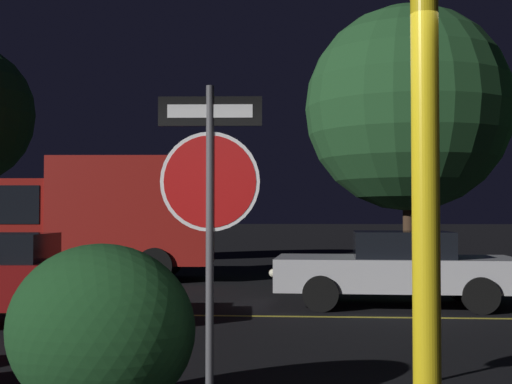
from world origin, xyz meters
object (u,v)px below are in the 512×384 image
object	(u,v)px
hedge_bush_2	(101,330)
tree_1	(408,109)
passing_car_2	(396,268)
delivery_truck	(85,214)
stop_sign	(210,191)
yellow_pole_right	(426,220)

from	to	relation	value
hedge_bush_2	tree_1	bearing A→B (deg)	72.56
passing_car_2	delivery_truck	distance (m)	8.50
stop_sign	hedge_bush_2	world-z (taller)	stop_sign
yellow_pole_right	delivery_truck	distance (m)	15.35
hedge_bush_2	delivery_truck	distance (m)	12.44
stop_sign	tree_1	xyz separation A→B (m)	(3.42, 14.09, 2.69)
stop_sign	delivery_truck	distance (m)	13.01
stop_sign	tree_1	world-z (taller)	tree_1
hedge_bush_2	delivery_truck	size ratio (longest dim) A/B	0.24
stop_sign	passing_car_2	xyz separation A→B (m)	(2.27, 7.48, -1.11)
yellow_pole_right	delivery_truck	world-z (taller)	yellow_pole_right
stop_sign	tree_1	size ratio (longest dim) A/B	0.35
hedge_bush_2	tree_1	size ratio (longest dim) A/B	0.21
yellow_pole_right	tree_1	size ratio (longest dim) A/B	0.43
hedge_bush_2	passing_car_2	distance (m)	7.84
passing_car_2	delivery_truck	bearing A→B (deg)	59.07
yellow_pole_right	passing_car_2	bearing A→B (deg)	83.87
delivery_truck	tree_1	world-z (taller)	tree_1
yellow_pole_right	delivery_truck	size ratio (longest dim) A/B	0.50
stop_sign	yellow_pole_right	distance (m)	2.38
yellow_pole_right	tree_1	xyz separation A→B (m)	(2.17, 16.10, 2.90)
hedge_bush_2	yellow_pole_right	bearing A→B (deg)	-47.03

